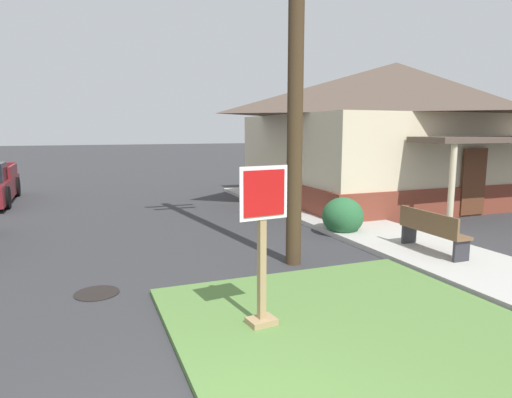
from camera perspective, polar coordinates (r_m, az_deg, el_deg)
The scene contains 7 objects.
grass_corner_patch at distance 5.71m, azimuth 16.31°, elevation -18.09°, with size 4.60×5.86×0.08m, color #567F3D.
sidewalk_strip at distance 11.25m, azimuth 15.83°, elevation -4.48°, with size 2.20×18.79×0.12m, color #B2AFA8.
stop_sign at distance 5.68m, azimuth 0.82°, elevation -6.78°, with size 0.67×0.32×2.08m.
manhole_cover at distance 7.69m, azimuth -19.78°, elevation -11.32°, with size 0.70×0.70×0.02m, color black.
street_bench at distance 9.72m, azimuth 21.62°, elevation -3.65°, with size 0.44×1.66×0.85m.
corner_house at distance 17.52m, azimuth 17.29°, elevation 8.44°, with size 9.80×9.16×5.03m.
shrub_by_curb at distance 11.23m, azimuth 11.09°, elevation -2.19°, with size 1.02×1.02×0.94m, color #286136.
Camera 1 is at (-0.79, -2.51, 2.60)m, focal length 31.12 mm.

